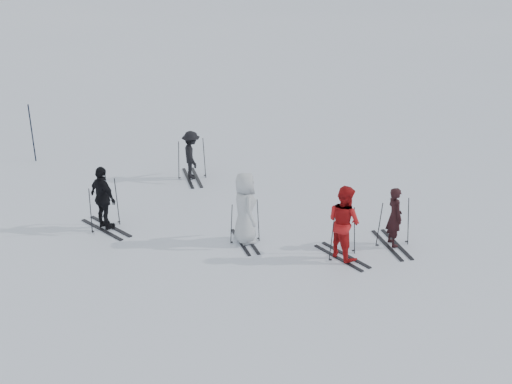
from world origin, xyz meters
TOP-DOWN VIEW (x-y plane):
  - ground at (0.00, 0.00)m, footprint 120.00×120.00m
  - skier_near_dark at (2.51, -1.52)m, footprint 0.48×0.62m
  - skier_red at (1.06, -1.43)m, footprint 0.82×0.98m
  - skier_grey at (-0.65, 0.36)m, footprint 0.73×0.98m
  - skier_uphill_left at (-3.53, 2.76)m, footprint 0.71×1.07m
  - skier_uphill_far at (-0.13, 5.03)m, footprint 0.76×1.07m
  - skis_near_dark at (2.51, -1.52)m, footprint 1.90×1.30m
  - skis_red at (1.06, -1.43)m, footprint 1.80×1.14m
  - skis_grey at (-0.65, 0.36)m, footprint 1.68×1.08m
  - skis_uphill_left at (-3.53, 2.76)m, footprint 2.03×1.50m
  - skis_uphill_far at (-0.13, 5.03)m, footprint 1.97×1.34m
  - piste_marker at (-4.20, 8.98)m, footprint 0.05×0.05m

SIDE VIEW (x-z plane):
  - ground at x=0.00m, z-range 0.00..0.00m
  - skis_grey at x=-0.65m, z-range 0.00..1.14m
  - skis_red at x=1.06m, z-range 0.00..1.22m
  - skis_near_dark at x=2.51m, z-range 0.00..1.27m
  - skis_uphill_far at x=-0.13m, z-range 0.00..1.31m
  - skis_uphill_left at x=-3.53m, z-range 0.00..1.33m
  - skier_uphill_far at x=-0.13m, z-range 0.00..1.51m
  - skier_near_dark at x=2.51m, z-range 0.00..1.52m
  - skier_uphill_left at x=-3.53m, z-range 0.00..1.70m
  - skier_red at x=1.06m, z-range 0.00..1.81m
  - skier_grey at x=-0.65m, z-range 0.00..1.83m
  - piste_marker at x=-4.20m, z-range 0.00..1.96m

